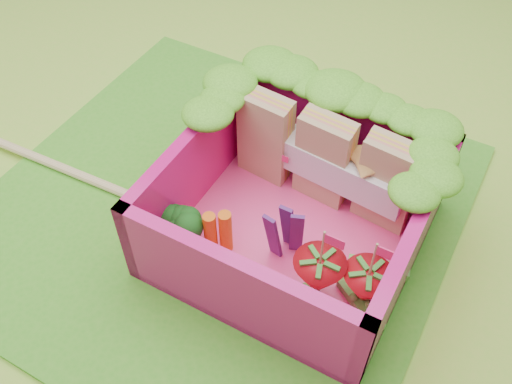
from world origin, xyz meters
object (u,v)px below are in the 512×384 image
Objects in this scene: strawberry_right at (366,288)px; chopsticks at (62,168)px; strawberry_left at (318,277)px; broccoli at (182,220)px; sandwich_stack at (325,159)px; bento_box at (296,206)px.

strawberry_right reaches higher than chopsticks.
strawberry_left reaches higher than chopsticks.
broccoli is 1.01m from chopsticks.
sandwich_stack reaches higher than strawberry_right.
broccoli reaches higher than chopsticks.
broccoli is at bearing -176.37° from strawberry_left.
sandwich_stack is at bearing 112.62° from strawberry_left.
sandwich_stack is 2.11× the size of strawberry_left.
strawberry_right is at bearing -24.78° from bento_box.
strawberry_right is at bearing 6.29° from broccoli.
sandwich_stack is (0.01, 0.34, 0.04)m from bento_box.
broccoli is 0.62× the size of strawberry_right.
sandwich_stack is at bearing 21.19° from chopsticks.
strawberry_right reaches higher than broccoli.
broccoli is at bearing -173.71° from strawberry_right.
strawberry_right is (0.50, -0.23, -0.09)m from bento_box.
strawberry_left is (0.77, 0.05, -0.03)m from broccoli.
bento_box is 2.59× the size of strawberry_left.
strawberry_left is at bearing -47.05° from bento_box.
chopsticks is at bearing -158.81° from sandwich_stack.
sandwich_stack reaches higher than strawberry_left.
bento_box is 4.28× the size of broccoli.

